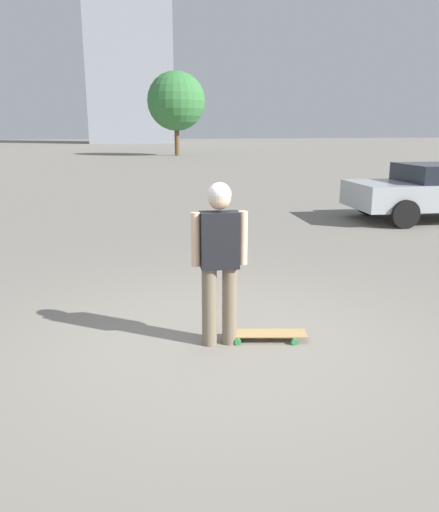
# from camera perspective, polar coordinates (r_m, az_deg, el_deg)

# --- Properties ---
(ground_plane) EXTENTS (220.00, 220.00, 0.00)m
(ground_plane) POSITION_cam_1_polar(r_m,az_deg,el_deg) (5.03, 0.00, -9.94)
(ground_plane) COLOR gray
(person) EXTENTS (0.54, 0.23, 1.59)m
(person) POSITION_cam_1_polar(r_m,az_deg,el_deg) (4.73, 0.00, 0.28)
(person) COLOR #7A6B56
(person) RESTS_ON ground_plane
(skateboard) EXTENTS (0.85, 0.42, 0.08)m
(skateboard) POSITION_cam_1_polar(r_m,az_deg,el_deg) (5.10, 5.24, -8.86)
(skateboard) COLOR tan
(skateboard) RESTS_ON ground_plane
(car_parked_near) EXTENTS (4.16, 2.29, 1.29)m
(car_parked_near) POSITION_cam_1_polar(r_m,az_deg,el_deg) (12.75, 23.66, 6.88)
(car_parked_near) COLOR #ADB2B7
(car_parked_near) RESTS_ON ground_plane
(building_block_distant) EXTENTS (12.61, 8.63, 38.04)m
(building_block_distant) POSITION_cam_1_polar(r_m,az_deg,el_deg) (82.97, -10.72, 25.84)
(building_block_distant) COLOR gray
(building_block_distant) RESTS_ON ground_plane
(tree_distant) EXTENTS (4.59, 4.59, 6.53)m
(tree_distant) POSITION_cam_1_polar(r_m,az_deg,el_deg) (41.39, -4.97, 17.22)
(tree_distant) COLOR brown
(tree_distant) RESTS_ON ground_plane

